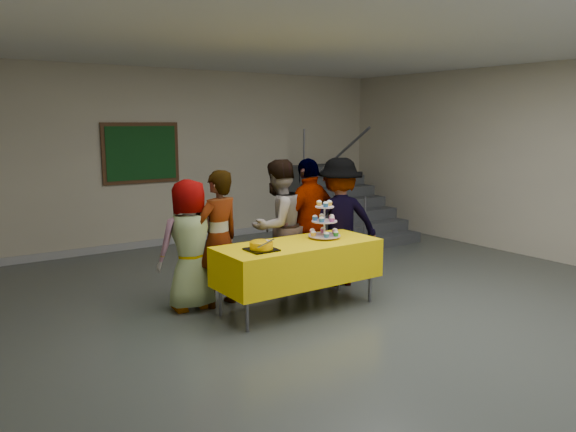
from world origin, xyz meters
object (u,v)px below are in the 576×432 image
schoolchild_c (278,226)px  schoolchild_d (310,223)px  cupcake_stand (324,224)px  schoolchild_b (219,239)px  bake_table (298,262)px  schoolchild_a (190,245)px  staircase (337,207)px  noticeboard (141,153)px  schoolchild_e (339,222)px  bear_cake (261,245)px

schoolchild_c → schoolchild_d: 0.43m
cupcake_stand → schoolchild_b: (-1.08, 0.58, -0.15)m
bake_table → schoolchild_d: bearing=45.0°
schoolchild_a → schoolchild_d: (1.63, -0.07, 0.09)m
schoolchild_b → staircase: bearing=-159.6°
schoolchild_b → schoolchild_d: schoolchild_d is taller
schoolchild_d → noticeboard: noticeboard is taller
bake_table → schoolchild_d: schoolchild_d is taller
schoolchild_d → staircase: staircase is taller
schoolchild_a → schoolchild_e: (2.02, -0.19, 0.09)m
schoolchild_e → cupcake_stand: bearing=57.4°
bear_cake → schoolchild_a: bearing=120.7°
schoolchild_c → schoolchild_e: (0.81, -0.22, 0.00)m
bear_cake → schoolchild_b: schoolchild_b is taller
schoolchild_d → bear_cake: bearing=21.3°
schoolchild_a → schoolchild_b: 0.34m
bake_table → cupcake_stand: size_ratio=4.22×
bake_table → schoolchild_e: size_ratio=1.13×
schoolchild_b → schoolchild_d: size_ratio=0.95×
schoolchild_b → schoolchild_d: (1.31, 0.01, 0.04)m
cupcake_stand → schoolchild_a: (-1.41, 0.66, -0.19)m
schoolchild_d → schoolchild_e: (0.38, -0.13, -0.00)m
bake_table → cupcake_stand: cupcake_stand is taller
schoolchild_d → schoolchild_e: size_ratio=1.00×
schoolchild_c → schoolchild_d: bearing=154.3°
schoolchild_d → staircase: (2.58, 2.56, -0.34)m
noticeboard → schoolchild_a: bearing=-101.7°
bear_cake → schoolchild_c: (0.74, 0.81, 0.00)m
cupcake_stand → schoolchild_d: bearing=69.0°
bake_table → staircase: staircase is taller
staircase → noticeboard: (-3.52, 0.84, 1.11)m
bear_cake → schoolchild_b: bearing=101.1°
bear_cake → schoolchild_c: schoolchild_c is taller
schoolchild_a → staircase: staircase is taller
schoolchild_d → staircase: size_ratio=0.69×
schoolchild_b → schoolchild_c: size_ratio=0.95×
bake_table → schoolchild_b: (-0.67, 0.63, 0.23)m
schoolchild_c → schoolchild_e: schoolchild_e is taller
cupcake_stand → schoolchild_e: schoolchild_e is taller
bake_table → schoolchild_d: (0.64, 0.64, 0.28)m
bear_cake → schoolchild_e: (1.55, 0.59, 0.00)m
bake_table → schoolchild_c: schoolchild_c is taller
schoolchild_b → schoolchild_c: bearing=173.3°
schoolchild_b → staircase: size_ratio=0.66×
schoolchild_b → schoolchild_e: schoolchild_e is taller
bear_cake → schoolchild_e: bearing=20.7°
bake_table → schoolchild_a: 1.23m
cupcake_stand → schoolchild_b: schoolchild_b is taller
schoolchild_a → staircase: size_ratio=0.62×
noticeboard → bake_table: bearing=-85.7°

